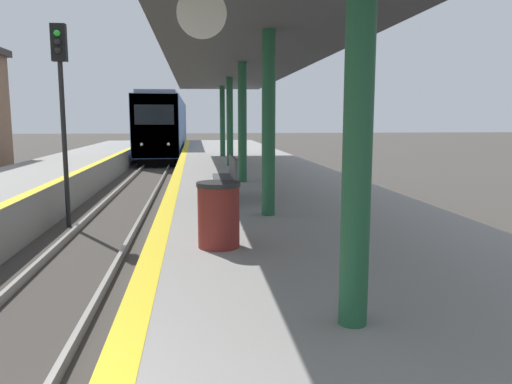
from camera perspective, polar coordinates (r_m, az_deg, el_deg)
The scene contains 5 objects.
train at distance 40.41m, azimuth -10.21°, elevation 7.46°, with size 2.70×24.00×4.44m.
signal_mid at distance 13.55m, azimuth -21.36°, elevation 10.95°, with size 0.36×0.31×5.07m.
station_canopy at distance 13.78m, azimuth -1.60°, elevation 14.74°, with size 3.98×24.39×3.43m.
trash_bin at distance 6.70m, azimuth -4.29°, elevation -2.59°, with size 0.59×0.59×0.88m.
bench at distance 10.68m, azimuth -3.29°, elevation 1.73°, with size 0.44×1.65×0.92m.
Camera 1 is at (2.21, -2.04, 2.75)m, focal length 35.00 mm.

